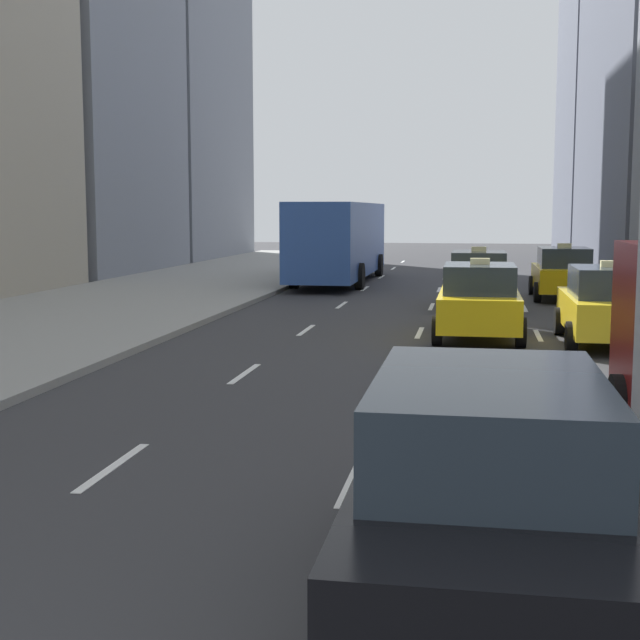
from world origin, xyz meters
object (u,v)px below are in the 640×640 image
object	(u,v)px
sedan_black_near	(487,490)
taxi_lead	(479,301)
taxi_fourth	(608,305)
taxi_third	(563,273)
taxi_second	(478,279)
city_bus	(339,239)

from	to	relation	value
sedan_black_near	taxi_lead	bearing A→B (deg)	90.00
sedan_black_near	taxi_fourth	bearing A→B (deg)	78.56
taxi_fourth	taxi_third	bearing A→B (deg)	90.00
taxi_second	sedan_black_near	xyz separation A→B (m)	(0.00, -20.93, 0.03)
taxi_fourth	sedan_black_near	size ratio (longest dim) A/B	0.90
taxi_lead	taxi_second	bearing A→B (deg)	90.00
taxi_second	city_bus	bearing A→B (deg)	122.22
taxi_lead	city_bus	world-z (taller)	city_bus
taxi_second	taxi_fourth	xyz separation A→B (m)	(2.80, -7.10, 0.00)
taxi_fourth	city_bus	world-z (taller)	city_bus
taxi_second	taxi_fourth	bearing A→B (deg)	-68.47
taxi_lead	taxi_third	distance (m)	10.22
taxi_third	city_bus	size ratio (longest dim) A/B	0.38
taxi_third	city_bus	distance (m)	10.17
taxi_lead	city_bus	bearing A→B (deg)	109.94
taxi_second	city_bus	xyz separation A→B (m)	(-5.61, 8.90, 0.91)
taxi_second	taxi_fourth	world-z (taller)	same
sedan_black_near	taxi_third	bearing A→B (deg)	83.40
taxi_fourth	taxi_second	bearing A→B (deg)	111.53
sedan_black_near	city_bus	size ratio (longest dim) A/B	0.42
taxi_second	taxi_fourth	size ratio (longest dim) A/B	1.00
taxi_second	sedan_black_near	bearing A→B (deg)	-90.00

